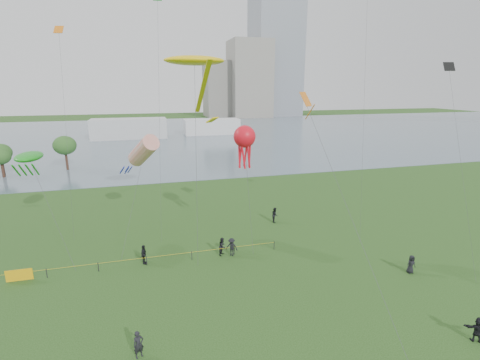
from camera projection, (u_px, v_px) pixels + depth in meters
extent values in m
plane|color=#1C3D13|center=(283.00, 350.00, 20.93)|extent=(400.00, 400.00, 0.00)
cube|color=slate|center=(169.00, 135.00, 114.15)|extent=(400.00, 120.00, 0.08)
cube|color=gray|center=(249.00, 79.00, 178.59)|extent=(20.00, 20.00, 38.00)
cube|color=slate|center=(220.00, 89.00, 181.96)|extent=(16.00, 18.00, 28.00)
cube|color=silver|center=(129.00, 129.00, 105.70)|extent=(22.00, 8.00, 6.00)
cube|color=silver|center=(212.00, 127.00, 115.17)|extent=(18.00, 7.00, 5.00)
cylinder|color=#392319|center=(3.00, 169.00, 61.18)|extent=(0.44, 0.44, 2.59)
ellipsoid|color=#356527|center=(0.00, 153.00, 60.42)|extent=(3.69, 3.69, 3.11)
cylinder|color=#392319|center=(67.00, 162.00, 65.74)|extent=(0.44, 0.44, 2.91)
ellipsoid|color=#356527|center=(65.00, 145.00, 64.90)|extent=(4.14, 4.14, 3.49)
cylinder|color=#392319|center=(3.00, 171.00, 60.26)|extent=(0.44, 0.44, 2.31)
ellipsoid|color=#356527|center=(0.00, 156.00, 59.58)|extent=(3.28, 3.28, 2.77)
cylinder|color=black|center=(47.00, 273.00, 28.68)|extent=(0.07, 0.07, 0.85)
cylinder|color=black|center=(98.00, 267.00, 29.69)|extent=(0.07, 0.07, 0.85)
cylinder|color=black|center=(147.00, 261.00, 30.69)|extent=(0.07, 0.07, 0.85)
cylinder|color=black|center=(192.00, 255.00, 31.70)|extent=(0.07, 0.07, 0.85)
cylinder|color=black|center=(234.00, 250.00, 32.70)|extent=(0.07, 0.07, 0.85)
cylinder|color=black|center=(274.00, 245.00, 33.71)|extent=(0.07, 0.07, 0.85)
cylinder|color=gold|center=(146.00, 258.00, 30.61)|extent=(24.00, 0.03, 0.03)
cube|color=#EEAB0C|center=(19.00, 275.00, 28.14)|extent=(2.00, 0.04, 1.00)
imported|color=black|center=(222.00, 246.00, 32.55)|extent=(1.01, 1.05, 1.72)
imported|color=black|center=(232.00, 247.00, 32.38)|extent=(1.30, 1.13, 1.74)
imported|color=black|center=(144.00, 255.00, 30.87)|extent=(0.75, 1.13, 1.79)
imported|color=black|center=(411.00, 264.00, 29.37)|extent=(0.79, 0.53, 1.60)
imported|color=black|center=(478.00, 330.00, 21.42)|extent=(1.57, 1.17, 1.65)
imported|color=black|center=(139.00, 345.00, 20.15)|extent=(0.73, 0.62, 1.70)
imported|color=black|center=(275.00, 215.00, 40.45)|extent=(0.83, 0.98, 1.76)
cylinder|color=#3F3F42|center=(196.00, 163.00, 30.76)|extent=(0.95, 4.64, 17.57)
ellipsoid|color=yellow|center=(194.00, 60.00, 30.74)|extent=(5.41, 3.38, 0.85)
cube|color=yellow|center=(203.00, 89.00, 27.45)|extent=(0.36, 6.98, 4.09)
cube|color=yellow|center=(212.00, 120.00, 24.45)|extent=(0.95, 0.95, 0.42)
cylinder|color=#3F3F42|center=(133.00, 203.00, 33.46)|extent=(2.63, 5.51, 9.05)
cylinder|color=red|center=(143.00, 151.00, 35.17)|extent=(3.57, 5.04, 3.74)
cylinder|color=#1823A9|center=(130.00, 170.00, 34.12)|extent=(0.60, 1.13, 0.88)
cylinder|color=#1823A9|center=(127.00, 169.00, 34.40)|extent=(0.60, 1.13, 0.88)
cylinder|color=#1823A9|center=(122.00, 170.00, 34.15)|extent=(0.60, 1.13, 0.88)
cylinder|color=#1823A9|center=(122.00, 171.00, 33.72)|extent=(0.60, 1.13, 0.88)
cylinder|color=#1823A9|center=(127.00, 171.00, 33.69)|extent=(0.60, 1.13, 0.88)
cylinder|color=#3F3F42|center=(51.00, 210.00, 32.16)|extent=(4.78, 8.60, 8.63)
ellipsoid|color=#1A931B|center=(29.00, 157.00, 34.44)|extent=(2.42, 4.35, 0.85)
cylinder|color=#1A931B|center=(16.00, 171.00, 33.01)|extent=(0.16, 1.79, 1.54)
cylinder|color=#1A931B|center=(23.00, 170.00, 33.15)|extent=(0.16, 1.79, 1.54)
cylinder|color=#1A931B|center=(29.00, 170.00, 33.29)|extent=(0.16, 1.79, 1.54)
cylinder|color=#1A931B|center=(35.00, 169.00, 33.42)|extent=(0.16, 1.79, 1.54)
cylinder|color=#3F3F42|center=(249.00, 196.00, 32.29)|extent=(0.40, 1.89, 10.92)
sphere|color=red|center=(245.00, 137.00, 31.69)|extent=(2.03, 2.03, 2.03)
cylinder|color=red|center=(250.00, 154.00, 32.23)|extent=(0.18, 0.54, 2.60)
cylinder|color=red|center=(246.00, 153.00, 32.58)|extent=(0.49, 0.36, 2.61)
cylinder|color=red|center=(241.00, 153.00, 32.45)|extent=(0.49, 0.36, 2.61)
cylinder|color=red|center=(239.00, 154.00, 31.98)|extent=(0.18, 0.54, 2.60)
cylinder|color=red|center=(243.00, 155.00, 31.64)|extent=(0.49, 0.36, 2.61)
cylinder|color=red|center=(248.00, 155.00, 31.77)|extent=(0.49, 0.36, 2.61)
cylinder|color=#3F3F42|center=(349.00, 210.00, 23.82)|extent=(0.08, 15.38, 14.33)
cube|color=orange|center=(306.00, 99.00, 29.13)|extent=(1.45, 1.45, 1.19)
cylinder|color=orange|center=(310.00, 112.00, 28.55)|extent=(0.08, 1.58, 1.35)
cube|color=orange|center=(59.00, 29.00, 34.55)|extent=(1.04, 1.00, 0.76)
cube|color=black|center=(449.00, 66.00, 29.88)|extent=(0.97, 0.68, 0.76)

